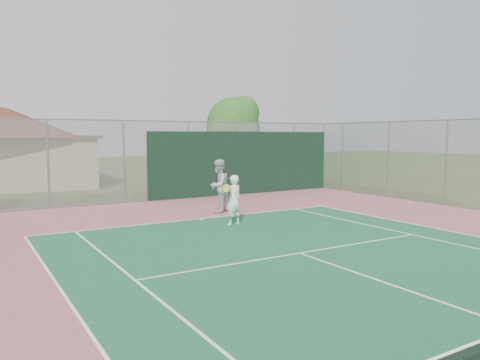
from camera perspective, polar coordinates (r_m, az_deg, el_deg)
name	(u,v)px	position (r m, az deg, el deg)	size (l,w,h in m)	color
back_fence	(191,162)	(21.43, -5.97, 2.21)	(20.08, 0.11, 3.53)	gray
side_fence_right	(388,160)	(22.62, 17.63, 2.37)	(0.08, 9.00, 3.50)	gray
tree	(234,126)	(28.76, -0.70, 6.66)	(3.79, 3.59, 5.28)	#3D2A16
player_white_front	(233,200)	(14.92, -0.82, -2.48)	(0.91, 0.59, 1.60)	white
player_grey_back	(219,186)	(17.34, -2.61, -0.79)	(1.21, 1.13, 1.97)	#B4B6B9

